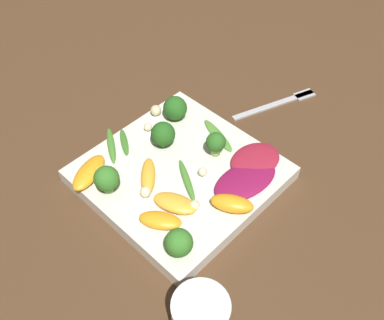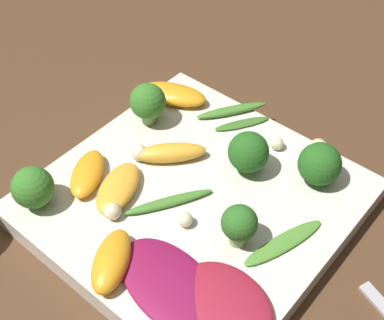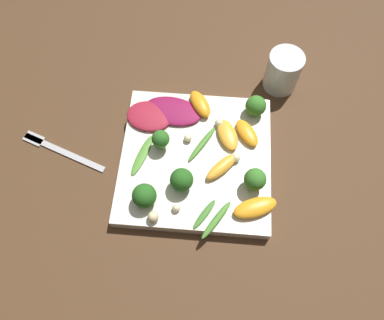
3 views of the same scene
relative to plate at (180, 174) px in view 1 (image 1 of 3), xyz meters
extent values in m
plane|color=#4C331E|center=(0.00, 0.00, -0.01)|extent=(2.40, 2.40, 0.00)
cube|color=silver|center=(0.00, 0.00, 0.00)|extent=(0.27, 0.27, 0.02)
cylinder|color=white|center=(0.16, 0.19, 0.03)|extent=(0.07, 0.07, 0.08)
cube|color=#B2B2B7|center=(-0.25, 0.00, -0.01)|extent=(0.17, 0.07, 0.01)
cube|color=#B2B2B7|center=(-0.31, 0.02, -0.01)|extent=(0.04, 0.03, 0.01)
ellipsoid|color=maroon|center=(-0.09, 0.07, 0.02)|extent=(0.09, 0.08, 0.01)
ellipsoid|color=maroon|center=(-0.05, 0.09, 0.02)|extent=(0.12, 0.08, 0.01)
ellipsoid|color=#FCAD33|center=(0.05, 0.05, 0.02)|extent=(0.06, 0.07, 0.02)
ellipsoid|color=#FCAD33|center=(0.05, -0.02, 0.02)|extent=(0.07, 0.07, 0.02)
ellipsoid|color=orange|center=(0.00, 0.11, 0.02)|extent=(0.06, 0.07, 0.02)
ellipsoid|color=orange|center=(0.11, -0.09, 0.02)|extent=(0.08, 0.06, 0.02)
ellipsoid|color=orange|center=(0.09, 0.05, 0.02)|extent=(0.06, 0.07, 0.02)
cylinder|color=#7A9E51|center=(0.10, -0.05, 0.02)|extent=(0.02, 0.02, 0.02)
sphere|color=#387A28|center=(0.10, -0.05, 0.04)|extent=(0.04, 0.04, 0.04)
cylinder|color=#84AD5B|center=(-0.08, -0.09, 0.02)|extent=(0.01, 0.01, 0.01)
sphere|color=#26601E|center=(-0.08, -0.09, 0.03)|extent=(0.04, 0.04, 0.04)
cylinder|color=#84AD5B|center=(-0.06, 0.02, 0.02)|extent=(0.02, 0.02, 0.02)
sphere|color=#2D6B23|center=(-0.06, 0.02, 0.04)|extent=(0.03, 0.03, 0.03)
cylinder|color=#7A9E51|center=(0.10, 0.10, 0.02)|extent=(0.01, 0.01, 0.01)
sphere|color=#387A28|center=(0.10, 0.10, 0.03)|extent=(0.04, 0.04, 0.04)
cylinder|color=#84AD5B|center=(-0.02, -0.06, 0.02)|extent=(0.01, 0.01, 0.01)
sphere|color=#26601E|center=(-0.02, -0.06, 0.04)|extent=(0.04, 0.04, 0.04)
ellipsoid|color=#47842D|center=(0.01, 0.02, 0.02)|extent=(0.05, 0.08, 0.01)
ellipsoid|color=#47842D|center=(0.04, -0.11, 0.02)|extent=(0.05, 0.07, 0.01)
ellipsoid|color=#518E33|center=(-0.10, -0.01, 0.01)|extent=(0.04, 0.09, 0.00)
ellipsoid|color=#3D7528|center=(0.02, -0.11, 0.01)|extent=(0.04, 0.06, 0.00)
sphere|color=beige|center=(-0.06, -0.12, 0.02)|extent=(0.02, 0.02, 0.02)
sphere|color=beige|center=(-0.02, 0.03, 0.02)|extent=(0.01, 0.01, 0.01)
sphere|color=beige|center=(-0.02, -0.10, 0.02)|extent=(0.01, 0.01, 0.01)
sphere|color=beige|center=(0.07, 0.00, 0.02)|extent=(0.02, 0.02, 0.02)
sphere|color=beige|center=(0.04, 0.07, 0.02)|extent=(0.02, 0.02, 0.02)
camera|label=1|loc=(0.31, 0.33, 0.54)|focal=42.00mm
camera|label=2|loc=(-0.21, 0.25, 0.40)|focal=50.00mm
camera|label=3|loc=(0.02, -0.29, 0.61)|focal=35.00mm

